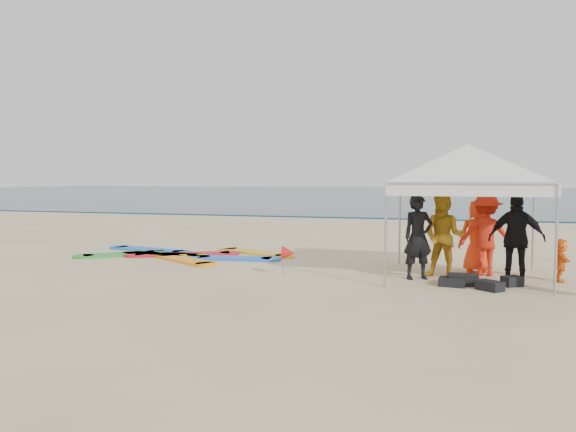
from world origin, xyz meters
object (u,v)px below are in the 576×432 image
Objects in this scene: person_black_a at (418,237)px; person_orange_a at (486,235)px; person_orange_b at (478,236)px; marker_pennant at (289,253)px; person_seated at (561,260)px; surfboard_spread at (184,255)px; person_black_b at (517,239)px; canopy_tent at (468,145)px; person_yellow at (444,236)px.

person_orange_a reaches higher than person_black_a.
marker_pennant is at bearing 18.38° from person_orange_b.
person_orange_a is 2.02× the size of person_seated.
surfboard_spread is at bearing 85.49° from person_seated.
person_black_b is at bearing 4.68° from marker_pennant.
canopy_tent is (-0.96, 0.48, 1.90)m from person_black_b.
surfboard_spread is at bearing 149.25° from marker_pennant.
canopy_tent reaches higher than person_orange_a.
person_orange_a is 2.01m from canopy_tent.
person_orange_a is 0.39m from person_orange_b.
person_black_a is 1.64m from person_orange_a.
person_orange_b is 1.78m from person_seated.
person_orange_b is 1.85× the size of person_seated.
person_black_a is at bearing 0.40° from person_black_b.
person_yellow is at bearing -12.31° from surfboard_spread.
person_orange_b reaches higher than person_seated.
canopy_tent is 0.78× the size of surfboard_spread.
person_orange_b is at bearing 22.49° from marker_pennant.
person_black_a is at bearing 103.82° from person_seated.
person_black_a is at bearing 8.09° from marker_pennant.
person_orange_a is at bearing 44.58° from canopy_tent.
marker_pennant is at bearing -154.66° from person_yellow.
person_black_b reaches higher than person_black_a.
person_seated is (2.81, 0.54, -0.44)m from person_black_a.
canopy_tent reaches higher than marker_pennant.
person_seated is 1.38× the size of marker_pennant.
marker_pennant is 4.17m from surfboard_spread.
person_seated is at bearing 151.97° from person_orange_b.
person_yellow is at bearing -2.84° from person_black_a.
person_orange_a reaches higher than person_orange_b.
marker_pennant reaches higher than surfboard_spread.
person_black_b reaches higher than surfboard_spread.
person_black_a reaches higher than person_seated.
surfboard_spread is at bearing -178.30° from person_yellow.
person_black_b is 1.15m from person_seated.
person_seated reaches higher than marker_pennant.
person_black_b is 4.64m from marker_pennant.
person_yellow is at bearing 99.88° from person_seated.
canopy_tent reaches higher than person_orange_b.
person_yellow reaches higher than person_black_a.
person_orange_b is at bearing -60.53° from person_black_b.
person_black_b is at bearing -12.05° from surfboard_spread.
person_orange_a is 1.09× the size of person_orange_b.
marker_pennant is (-3.21, -0.64, -0.39)m from person_yellow.
person_black_b is at bearing 3.27° from person_yellow.
person_orange_b is (1.22, 1.24, -0.07)m from person_black_a.
marker_pennant is (-5.51, -0.92, 0.05)m from person_seated.
surfboard_spread is (-6.77, 1.48, -0.85)m from person_yellow.
marker_pennant is at bearing -30.75° from surfboard_spread.
person_black_a is 0.97× the size of person_black_b.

